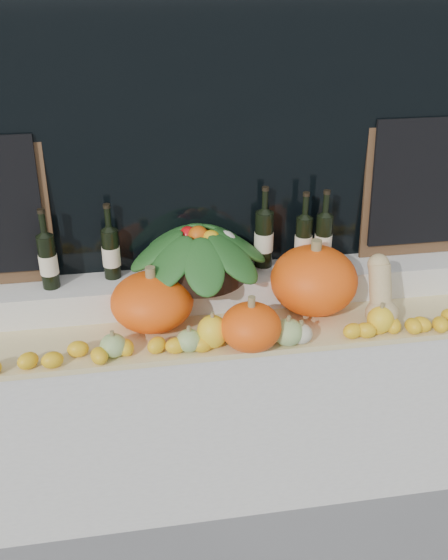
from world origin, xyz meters
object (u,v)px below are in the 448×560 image
(pumpkin_left, at_px, (152,301))
(butternut_squash, at_px, (381,296))
(pumpkin_right, at_px, (314,280))
(produce_bowl, at_px, (199,252))
(wine_bottle_tall, at_px, (264,238))

(pumpkin_left, bearing_deg, butternut_squash, -7.73)
(pumpkin_right, xyz_separation_m, produce_bowl, (-0.47, 0.14, 0.10))
(pumpkin_right, xyz_separation_m, butternut_squash, (0.24, -0.14, -0.02))
(butternut_squash, bearing_deg, pumpkin_right, 149.29)
(pumpkin_right, relative_size, butternut_squash, 1.29)
(butternut_squash, bearing_deg, pumpkin_left, 172.27)
(pumpkin_left, height_order, wine_bottle_tall, wine_bottle_tall)
(pumpkin_left, xyz_separation_m, produce_bowl, (0.21, 0.16, 0.13))
(butternut_squash, xyz_separation_m, wine_bottle_tall, (-0.42, 0.34, 0.14))
(pumpkin_left, relative_size, wine_bottle_tall, 0.93)
(butternut_squash, distance_m, produce_bowl, 0.78)
(pumpkin_right, distance_m, wine_bottle_tall, 0.29)
(wine_bottle_tall, bearing_deg, pumpkin_right, -47.73)
(produce_bowl, bearing_deg, pumpkin_right, -16.75)
(butternut_squash, bearing_deg, produce_bowl, 158.18)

